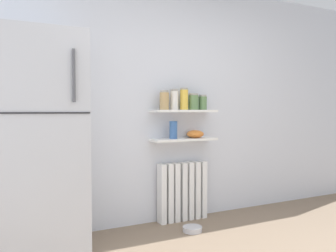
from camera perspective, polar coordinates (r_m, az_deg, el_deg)
The scene contains 13 objects.
back_wall at distance 3.90m, azimuth 0.32°, elevation 4.00°, with size 7.04×0.10×2.60m, color silver.
refrigerator at distance 3.10m, azimuth -20.49°, elevation -2.88°, with size 0.73×0.73×1.83m.
radiator at distance 3.93m, azimuth 2.36°, elevation -10.48°, with size 0.56×0.12×0.63m.
wall_shelf_lower at distance 3.81m, azimuth 2.60°, elevation -2.18°, with size 0.73×0.22×0.03m, color white.
wall_shelf_upper at distance 3.80m, azimuth 2.61°, elevation 2.43°, with size 0.73×0.22×0.03m, color white.
storage_jar_0 at distance 3.69m, azimuth -0.60°, elevation 4.16°, with size 0.10×0.10×0.20m.
storage_jar_1 at distance 3.75m, azimuth 1.03°, elevation 4.26°, with size 0.08×0.08×0.22m.
storage_jar_2 at distance 3.80m, azimuth 2.61°, elevation 4.37°, with size 0.09×0.09×0.23m.
storage_jar_3 at distance 3.86m, azimuth 4.14°, elevation 3.91°, with size 0.11×0.11×0.18m.
storage_jar_4 at distance 3.92m, azimuth 5.63°, elevation 3.80°, with size 0.09×0.09×0.17m.
vase at distance 3.74m, azimuth 0.86°, elevation -0.64°, with size 0.08×0.08×0.19m, color #38609E.
shelf_bowl at distance 3.88m, azimuth 4.40°, elevation -1.29°, with size 0.19×0.19×0.09m, color orange.
pet_food_bowl at distance 3.66m, azimuth 3.95°, elevation -16.21°, with size 0.19×0.19×0.05m, color #B7B7BC.
Camera 1 is at (-1.79, -1.42, 1.20)m, focal length 37.85 mm.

